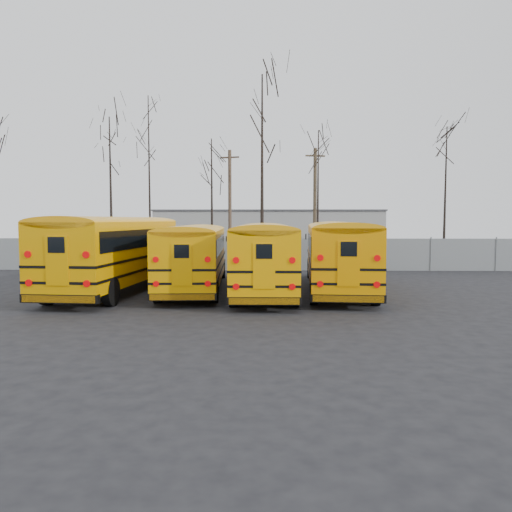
{
  "coord_description": "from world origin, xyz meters",
  "views": [
    {
      "loc": [
        1.91,
        -19.01,
        3.16
      ],
      "look_at": [
        1.4,
        2.41,
        1.6
      ],
      "focal_mm": 35.0,
      "sensor_mm": 36.0,
      "label": 1
    }
  ],
  "objects_px": {
    "bus_a": "(117,247)",
    "bus_c": "(264,252)",
    "utility_pole_left": "(230,204)",
    "utility_pole_right": "(315,204)",
    "bus_b": "(194,252)",
    "bus_d": "(338,250)"
  },
  "relations": [
    {
      "from": "bus_a",
      "to": "bus_c",
      "type": "distance_m",
      "value": 6.49
    },
    {
      "from": "utility_pole_left",
      "to": "bus_a",
      "type": "bearing_deg",
      "value": -86.19
    },
    {
      "from": "utility_pole_right",
      "to": "bus_a",
      "type": "bearing_deg",
      "value": -134.93
    },
    {
      "from": "bus_b",
      "to": "bus_c",
      "type": "height_order",
      "value": "bus_c"
    },
    {
      "from": "bus_d",
      "to": "utility_pole_left",
      "type": "distance_m",
      "value": 17.69
    },
    {
      "from": "bus_c",
      "to": "bus_b",
      "type": "bearing_deg",
      "value": 165.81
    },
    {
      "from": "bus_a",
      "to": "bus_d",
      "type": "xyz_separation_m",
      "value": [
        9.73,
        0.13,
        -0.13
      ]
    },
    {
      "from": "bus_c",
      "to": "utility_pole_right",
      "type": "relative_size",
      "value": 1.29
    },
    {
      "from": "bus_a",
      "to": "bus_c",
      "type": "xyz_separation_m",
      "value": [
        6.47,
        -0.48,
        -0.17
      ]
    },
    {
      "from": "bus_b",
      "to": "utility_pole_right",
      "type": "xyz_separation_m",
      "value": [
        6.82,
        15.68,
        2.62
      ]
    },
    {
      "from": "bus_c",
      "to": "bus_a",
      "type": "bearing_deg",
      "value": 175.2
    },
    {
      "from": "bus_c",
      "to": "utility_pole_left",
      "type": "bearing_deg",
      "value": 98.57
    },
    {
      "from": "bus_a",
      "to": "utility_pole_right",
      "type": "distance_m",
      "value": 19.08
    },
    {
      "from": "bus_c",
      "to": "utility_pole_left",
      "type": "height_order",
      "value": "utility_pole_left"
    },
    {
      "from": "bus_a",
      "to": "bus_d",
      "type": "relative_size",
      "value": 1.07
    },
    {
      "from": "utility_pole_left",
      "to": "utility_pole_right",
      "type": "height_order",
      "value": "utility_pole_right"
    },
    {
      "from": "bus_a",
      "to": "bus_d",
      "type": "height_order",
      "value": "bus_a"
    },
    {
      "from": "bus_b",
      "to": "bus_c",
      "type": "distance_m",
      "value": 3.2
    },
    {
      "from": "bus_a",
      "to": "utility_pole_left",
      "type": "relative_size",
      "value": 1.43
    },
    {
      "from": "bus_b",
      "to": "bus_c",
      "type": "relative_size",
      "value": 0.98
    },
    {
      "from": "bus_a",
      "to": "utility_pole_left",
      "type": "bearing_deg",
      "value": 82.16
    },
    {
      "from": "bus_a",
      "to": "utility_pole_right",
      "type": "relative_size",
      "value": 1.43
    }
  ]
}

